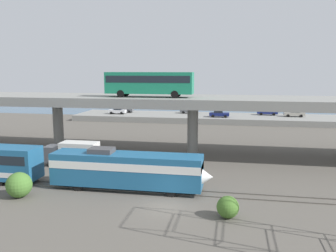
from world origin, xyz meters
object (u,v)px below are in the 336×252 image
parked_car_2 (118,111)px  parked_car_4 (189,110)px  service_truck_west (73,153)px  parked_car_0 (125,109)px  parked_car_5 (267,112)px  transit_bus_on_overpass (149,82)px  train_locomotive (134,169)px  parked_car_1 (219,114)px  parked_car_3 (294,113)px

parked_car_2 → parked_car_4: 17.50m
parked_car_2 → service_truck_west: bearing=100.9°
parked_car_0 → parked_car_5: bearing=-178.4°
parked_car_2 → parked_car_5: same height
transit_bus_on_overpass → parked_car_2: (-16.36, 34.90, -8.21)m
transit_bus_on_overpass → parked_car_0: size_ratio=2.86×
transit_bus_on_overpass → service_truck_west: 13.84m
train_locomotive → parked_car_1: train_locomotive is taller
parked_car_1 → parked_car_3: same height
train_locomotive → parked_car_2: (-18.16, 49.32, -0.10)m
parked_car_0 → train_locomotive: bearing=108.1°
parked_car_2 → transit_bus_on_overpass: bearing=115.1°
train_locomotive → parked_car_5: 56.44m
parked_car_1 → parked_car_4: (-7.57, 5.80, -0.00)m
parked_car_1 → parked_car_5: (11.01, 5.86, -0.00)m
parked_car_3 → parked_car_5: 6.22m
parked_car_1 → service_truck_west: bearing=-112.2°
transit_bus_on_overpass → parked_car_5: 44.46m
parked_car_0 → parked_car_4: 16.12m
train_locomotive → parked_car_4: train_locomotive is taller
parked_car_1 → parked_car_5: size_ratio=0.95×
parked_car_0 → parked_car_2: size_ratio=1.01×
parked_car_0 → parked_car_5: size_ratio=0.90×
parked_car_0 → parked_car_2: (-0.87, -3.43, -0.00)m
parked_car_0 → transit_bus_on_overpass: bearing=112.0°
parked_car_1 → parked_car_2: 24.58m
service_truck_west → parked_car_0: size_ratio=1.62×
parked_car_0 → parked_car_5: 34.69m
parked_car_2 → train_locomotive: bearing=110.2°
train_locomotive → parked_car_5: size_ratio=3.48×
train_locomotive → transit_bus_on_overpass: bearing=97.1°
parked_car_0 → parked_car_3: 40.57m
parked_car_1 → parked_car_4: bearing=142.6°
service_truck_west → parked_car_2: service_truck_west is taller
transit_bus_on_overpass → parked_car_4: (0.60, 39.20, -8.21)m
transit_bus_on_overpass → parked_car_0: transit_bus_on_overpass is taller
parked_car_4 → parked_car_0: bearing=-176.9°
transit_bus_on_overpass → parked_car_0: 42.14m
transit_bus_on_overpass → parked_car_1: (8.18, 33.40, -8.21)m
service_truck_west → parked_car_3: (33.35, 44.15, 0.46)m
transit_bus_on_overpass → parked_car_0: bearing=112.0°
parked_car_1 → parked_car_2: same height
transit_bus_on_overpass → parked_car_2: transit_bus_on_overpass is taller
service_truck_west → parked_car_0: service_truck_west is taller
transit_bus_on_overpass → service_truck_west: bearing=-140.1°
parked_car_3 → parked_car_5: (-5.88, 2.03, 0.00)m
parked_car_0 → parked_car_1: same height
service_truck_west → parked_car_2: 42.60m
train_locomotive → parked_car_5: train_locomotive is taller
transit_bus_on_overpass → parked_car_4: transit_bus_on_overpass is taller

